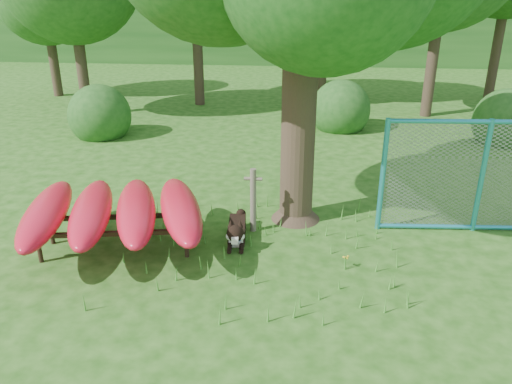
# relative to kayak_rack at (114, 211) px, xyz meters

# --- Properties ---
(ground) EXTENTS (80.00, 80.00, 0.00)m
(ground) POSITION_rel_kayak_rack_xyz_m (2.07, -0.86, -0.71)
(ground) COLOR #1A4A0E
(ground) RESTS_ON ground
(wooden_post) EXTENTS (0.32, 0.11, 1.17)m
(wooden_post) POSITION_rel_kayak_rack_xyz_m (2.16, 0.94, -0.08)
(wooden_post) COLOR brown
(wooden_post) RESTS_ON ground
(kayak_rack) EXTENTS (3.46, 3.09, 0.92)m
(kayak_rack) POSITION_rel_kayak_rack_xyz_m (0.00, 0.00, 0.00)
(kayak_rack) COLOR black
(kayak_rack) RESTS_ON ground
(husky_dog) EXTENTS (0.38, 1.25, 0.55)m
(husky_dog) POSITION_rel_kayak_rack_xyz_m (1.92, 0.49, -0.51)
(husky_dog) COLOR black
(husky_dog) RESTS_ON ground
(fence_section) EXTENTS (3.49, 0.31, 3.40)m
(fence_section) POSITION_rel_kayak_rack_xyz_m (6.09, 1.36, 0.32)
(fence_section) COLOR teal
(fence_section) RESTS_ON ground
(wildflower_clump) EXTENTS (0.10, 0.09, 0.22)m
(wildflower_clump) POSITION_rel_kayak_rack_xyz_m (3.72, -0.21, -0.53)
(wildflower_clump) COLOR #478F2E
(wildflower_clump) RESTS_ON ground
(shrub_left) EXTENTS (1.80, 1.80, 1.80)m
(shrub_left) POSITION_rel_kayak_rack_xyz_m (-2.93, 6.64, -0.71)
(shrub_left) COLOR #1C4D18
(shrub_left) RESTS_ON ground
(shrub_right) EXTENTS (1.80, 1.80, 1.80)m
(shrub_right) POSITION_rel_kayak_rack_xyz_m (8.57, 7.14, -0.71)
(shrub_right) COLOR #1C4D18
(shrub_right) RESTS_ON ground
(shrub_mid) EXTENTS (1.80, 1.80, 1.80)m
(shrub_mid) POSITION_rel_kayak_rack_xyz_m (4.07, 8.14, -0.71)
(shrub_mid) COLOR #1C4D18
(shrub_mid) RESTS_ON ground
(wooded_hillside) EXTENTS (80.00, 12.00, 6.00)m
(wooded_hillside) POSITION_rel_kayak_rack_xyz_m (2.07, 27.14, 2.29)
(wooded_hillside) COLOR #1C4D18
(wooded_hillside) RESTS_ON ground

